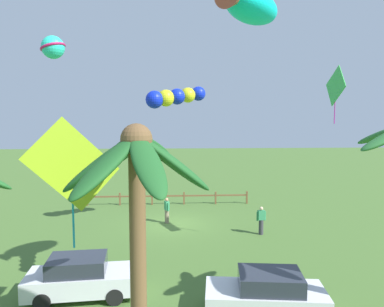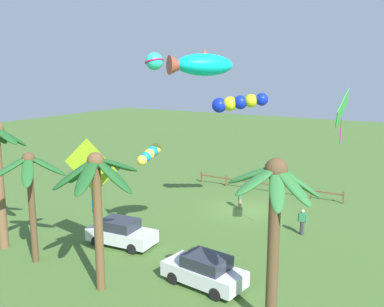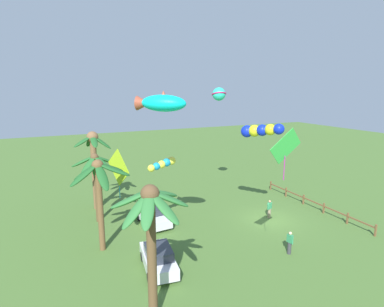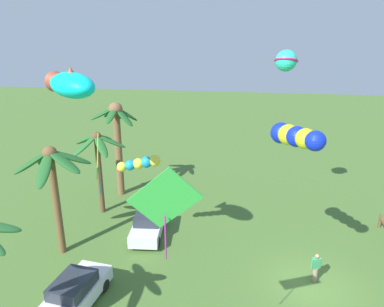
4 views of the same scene
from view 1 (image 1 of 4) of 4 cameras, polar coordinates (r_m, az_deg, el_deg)
The scene contains 13 objects.
ground_plane at distance 23.27m, azimuth -3.05°, elevation -10.86°, with size 120.00×120.00×0.00m, color #476B2D.
palm_tree_1 at distance 8.88m, azimuth -8.77°, elevation -4.80°, with size 3.75×4.07×6.39m.
rail_fence at distance 28.20m, azimuth -3.74°, elevation -6.76°, with size 12.29×0.12×0.95m.
parked_car_0 at distance 13.10m, azimuth 11.50°, elevation -20.70°, with size 4.08×2.17×1.51m.
parked_car_1 at distance 14.65m, azimuth -16.89°, elevation -17.92°, with size 4.03×2.02×1.51m.
spectator_0 at distance 21.35m, azimuth 10.70°, elevation -10.17°, with size 0.55×0.27×1.59m.
spectator_1 at distance 23.24m, azimuth -3.93°, elevation -8.81°, with size 0.35×0.52×1.59m.
kite_diamond_0 at distance 18.48m, azimuth 21.43°, elevation 9.71°, with size 0.48×1.99×2.74m.
kite_tube_1 at distance 13.47m, azimuth -9.18°, elevation 1.03°, with size 0.92×2.28×0.90m.
kite_diamond_2 at distance 10.83m, azimuth -18.20°, elevation -1.88°, with size 2.53×1.01×3.75m.
kite_ball_3 at distance 22.20m, azimuth -20.82°, elevation 15.18°, with size 1.59×1.59×1.25m.
kite_fish_4 at distance 12.73m, azimuth 8.95°, elevation 21.78°, with size 2.73×3.01×1.22m.
kite_tube_5 at distance 20.87m, azimuth -2.78°, elevation 8.78°, with size 3.40×1.98×1.31m.
Camera 1 is at (0.08, 22.35, 6.47)m, focal length 34.29 mm.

